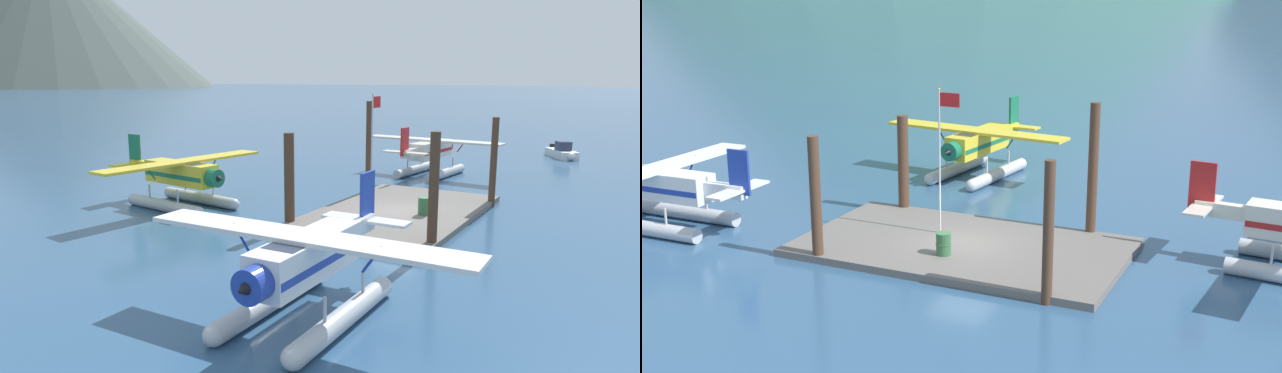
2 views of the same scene
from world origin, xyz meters
The scene contains 13 objects.
ground_plane centered at (0.00, 0.00, 0.00)m, with size 1200.00×1200.00×0.00m, color #2D5175.
dock_platform centered at (0.00, 0.00, 0.15)m, with size 12.95×7.48×0.30m, color #66605B.
piling_near_left centered at (-4.55, -3.48, 2.48)m, with size 0.42×0.42×4.95m, color #4C3323.
piling_near_right centered at (4.80, -3.66, 2.50)m, with size 0.37×0.37×5.00m, color #4C3323.
piling_far_left centered at (-4.66, 3.64, 2.28)m, with size 0.50×0.50×4.56m, color #4C3323.
piling_far_right centered at (4.21, 3.69, 2.87)m, with size 0.42×0.42×5.74m, color #4C3323.
flagpole centered at (-1.30, 0.85, 4.07)m, with size 0.95×0.10×6.07m.
fuel_drum centered at (-0.13, -1.49, 0.74)m, with size 0.62×0.62×0.88m.
mountain_ridge_west_peak centered at (289.89, 453.16, 61.66)m, with size 281.50×281.50×123.32m.
seaplane_yellow_bow_left centered at (-4.22, 11.11, 1.58)m, with size 10.49×7.95×3.84m.
seaplane_white_port_aft centered at (-13.12, -2.63, 1.58)m, with size 7.98×10.43×3.84m.
seaplane_cream_stbd_fwd centered at (12.85, 2.79, 1.58)m, with size 7.96×10.49×3.84m.
boat_white_open_se centered at (28.07, -4.30, 0.49)m, with size 4.42×3.36×1.50m.
Camera 1 is at (-26.33, -10.91, 7.05)m, focal length 31.19 mm.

